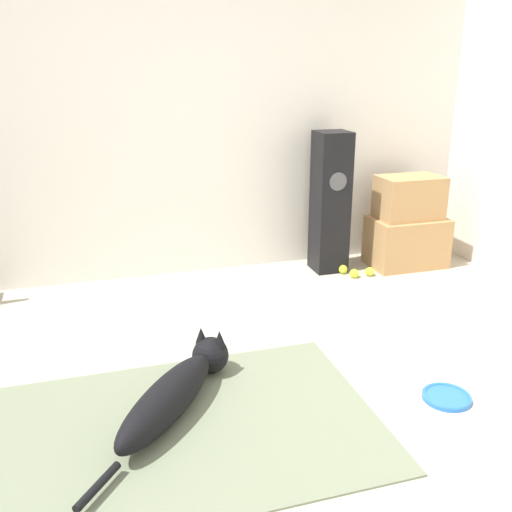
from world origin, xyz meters
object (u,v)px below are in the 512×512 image
object	(u,v)px
dog	(177,389)
cardboard_box_upper	(409,197)
frisbee	(447,397)
floor_speaker	(330,203)
cardboard_box_lower	(406,242)
tennis_ball_loose_on_carpet	(370,272)
tennis_ball_near_speaker	(343,269)
tennis_ball_by_boxes	(354,273)

from	to	relation	value
dog	cardboard_box_upper	world-z (taller)	cardboard_box_upper
frisbee	floor_speaker	bearing A→B (deg)	84.37
cardboard_box_lower	tennis_ball_loose_on_carpet	bearing A→B (deg)	-159.60
floor_speaker	dog	bearing A→B (deg)	-132.75
tennis_ball_near_speaker	tennis_ball_loose_on_carpet	xyz separation A→B (m)	(0.17, -0.10, 0.00)
cardboard_box_lower	cardboard_box_upper	world-z (taller)	cardboard_box_upper
frisbee	cardboard_box_lower	bearing A→B (deg)	65.14
tennis_ball_near_speaker	frisbee	bearing A→B (deg)	-98.47
dog	tennis_ball_loose_on_carpet	xyz separation A→B (m)	(1.65, 1.30, -0.08)
tennis_ball_near_speaker	tennis_ball_by_boxes	bearing A→B (deg)	-68.10
tennis_ball_by_boxes	tennis_ball_near_speaker	bearing A→B (deg)	111.90
floor_speaker	tennis_ball_loose_on_carpet	bearing A→B (deg)	-43.69
tennis_ball_by_boxes	tennis_ball_loose_on_carpet	xyz separation A→B (m)	(0.13, 0.00, 0.00)
dog	cardboard_box_upper	xyz separation A→B (m)	(2.03, 1.45, 0.43)
dog	cardboard_box_upper	size ratio (longest dim) A/B	1.99
dog	floor_speaker	distance (m)	2.12
floor_speaker	tennis_ball_loose_on_carpet	size ratio (longest dim) A/B	15.80
dog	frisbee	distance (m)	1.27
tennis_ball_loose_on_carpet	cardboard_box_upper	bearing A→B (deg)	21.49
frisbee	cardboard_box_upper	bearing A→B (deg)	65.38
tennis_ball_near_speaker	cardboard_box_lower	bearing A→B (deg)	3.98
tennis_ball_by_boxes	tennis_ball_near_speaker	size ratio (longest dim) A/B	1.00
tennis_ball_loose_on_carpet	dog	bearing A→B (deg)	-141.83
dog	tennis_ball_near_speaker	bearing A→B (deg)	43.35
dog	tennis_ball_by_boxes	size ratio (longest dim) A/B	14.23
tennis_ball_by_boxes	tennis_ball_loose_on_carpet	distance (m)	0.13
dog	tennis_ball_near_speaker	distance (m)	2.04
dog	frisbee	bearing A→B (deg)	-12.73
floor_speaker	tennis_ball_loose_on_carpet	xyz separation A→B (m)	(0.24, -0.23, -0.49)
cardboard_box_lower	floor_speaker	bearing A→B (deg)	171.83
frisbee	tennis_ball_loose_on_carpet	xyz separation A→B (m)	(0.42, 1.58, 0.02)
cardboard_box_upper	tennis_ball_near_speaker	distance (m)	0.74
cardboard_box_upper	tennis_ball_near_speaker	bearing A→B (deg)	-175.34
cardboard_box_lower	cardboard_box_upper	distance (m)	0.35
dog	frisbee	xyz separation A→B (m)	(1.23, -0.28, -0.10)
frisbee	dog	bearing A→B (deg)	167.27
cardboard_box_lower	tennis_ball_near_speaker	distance (m)	0.57
frisbee	tennis_ball_near_speaker	bearing A→B (deg)	81.53
frisbee	cardboard_box_lower	xyz separation A→B (m)	(0.80, 1.72, 0.18)
dog	tennis_ball_by_boxes	bearing A→B (deg)	40.37
cardboard_box_lower	cardboard_box_upper	bearing A→B (deg)	133.15
cardboard_box_lower	tennis_ball_by_boxes	world-z (taller)	cardboard_box_lower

